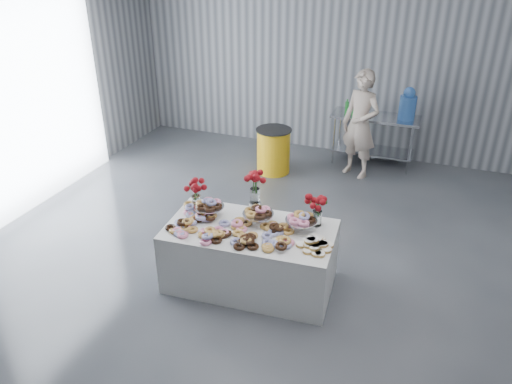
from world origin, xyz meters
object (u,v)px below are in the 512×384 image
(display_table, at_px, (250,256))
(person, at_px, (360,124))
(water_jug, at_px, (408,105))
(prep_table, at_px, (374,131))
(trash_barrel, at_px, (273,151))

(display_table, xyz_separation_m, person, (0.59, 3.47, 0.53))
(water_jug, relative_size, person, 0.31)
(display_table, height_order, prep_table, prep_table)
(prep_table, xyz_separation_m, trash_barrel, (-1.54, -0.96, -0.23))
(display_table, xyz_separation_m, trash_barrel, (-0.78, 3.06, 0.02))
(display_table, distance_m, water_jug, 4.29)
(display_table, bearing_deg, person, 80.31)
(person, relative_size, trash_barrel, 2.32)
(display_table, relative_size, person, 1.05)
(display_table, height_order, person, person)
(display_table, distance_m, person, 3.56)
(water_jug, xyz_separation_m, person, (-0.67, -0.56, -0.24))
(prep_table, height_order, trash_barrel, prep_table)
(trash_barrel, bearing_deg, display_table, -75.78)
(water_jug, bearing_deg, display_table, -107.42)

